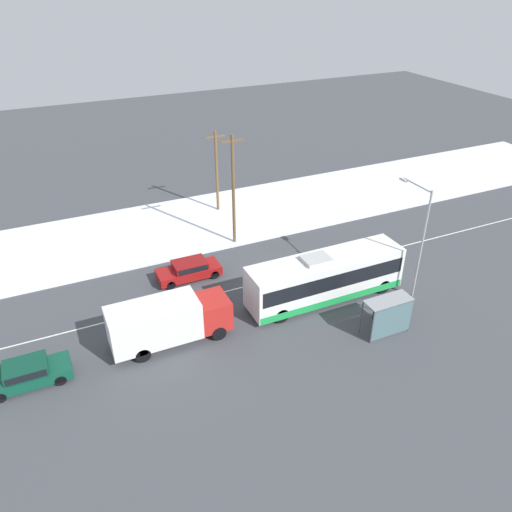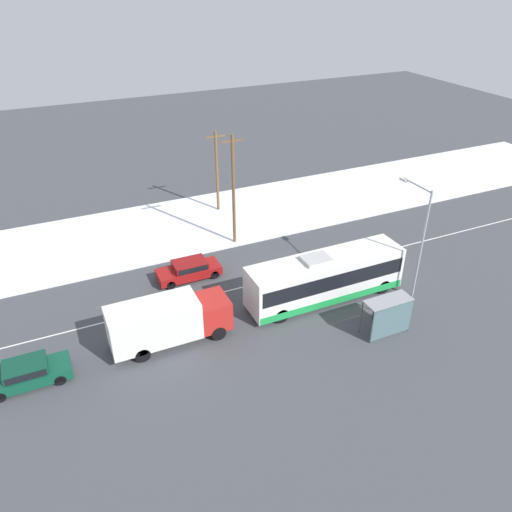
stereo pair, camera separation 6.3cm
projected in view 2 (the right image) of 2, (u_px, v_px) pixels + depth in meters
ground_plane at (282, 277)px, 36.26m from camera, size 120.00×120.00×0.00m
snow_lot at (226, 217)px, 44.75m from camera, size 80.00×10.71×0.12m
lane_marking_center at (282, 277)px, 36.26m from camera, size 60.00×0.12×0.00m
city_bus at (325, 277)px, 33.20m from camera, size 10.88×2.57×3.40m
box_truck at (167, 320)px, 29.31m from camera, size 7.18×2.30×2.90m
sedan_car at (189, 269)px, 35.80m from camera, size 4.55×1.80×1.35m
parked_car_near_truck at (28, 372)px, 26.80m from camera, size 4.29×1.80×1.39m
pedestrian_at_stop at (376, 306)px, 31.51m from camera, size 0.60×0.27×1.67m
bus_shelter at (390, 312)px, 29.88m from camera, size 2.94×1.20×2.40m
streetlamp at (418, 229)px, 32.15m from camera, size 0.36×2.93×7.81m
utility_pole_roadside at (233, 189)px, 38.33m from camera, size 1.80×0.24×9.00m
utility_pole_snowlot at (217, 170)px, 44.02m from camera, size 1.80×0.24×7.43m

